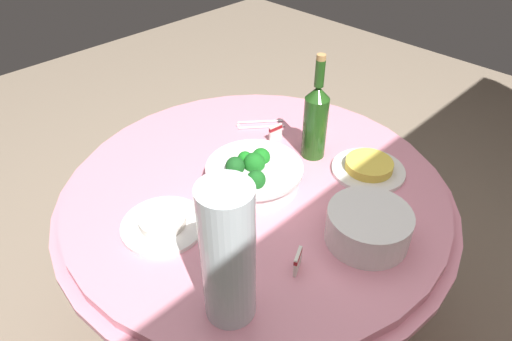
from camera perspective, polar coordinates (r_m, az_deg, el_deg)
The scene contains 12 objects.
ground_plane at distance 1.90m, azimuth 0.00°, elevation -19.31°, with size 6.00×6.00×0.00m, color gray.
buffet_table at distance 1.59m, azimuth 0.00°, elevation -11.91°, with size 1.16×1.16×0.74m.
broccoli_bowl at distance 1.32m, azimuth -0.21°, elevation -0.26°, with size 0.28×0.28×0.10m.
plate_stack at distance 1.18m, azimuth 13.81°, elevation -6.78°, with size 0.21×0.21×0.09m.
wine_bottle at distance 1.40m, azimuth 7.43°, elevation 6.32°, with size 0.07×0.07×0.34m.
decorative_fruit_vase at distance 0.92m, azimuth -3.48°, elevation -10.90°, with size 0.11×0.11×0.34m.
serving_tongs at distance 1.60m, azimuth 0.34°, elevation 5.77°, with size 0.15×0.14×0.01m.
food_plate_rice at distance 1.22m, azimuth -11.50°, elevation -6.47°, with size 0.22×0.22×0.03m.
food_plate_fried_egg at distance 1.42m, azimuth 13.85°, elevation 0.35°, with size 0.22×0.22×0.04m.
label_placard_front at distance 1.51m, azimuth 2.45°, elevation 4.82°, with size 0.05×0.01×0.05m.
label_placard_mid at distance 1.09m, azimuth 5.21°, elevation -11.08°, with size 0.05×0.03×0.05m.
label_placard_rear at distance 1.57m, azimuth 7.28°, elevation 5.84°, with size 0.05×0.03×0.05m.
Camera 1 is at (0.74, 0.73, 1.59)m, focal length 32.11 mm.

